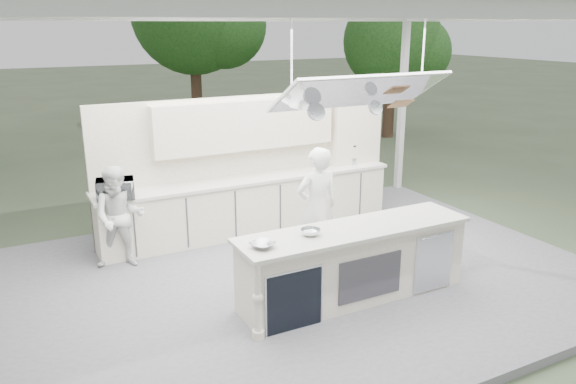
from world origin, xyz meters
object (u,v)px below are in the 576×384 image
head_chef (317,208)px  sous_chef (119,217)px  demo_island (353,263)px  back_counter (250,204)px

head_chef → sous_chef: size_ratio=1.18×
demo_island → sous_chef: (-2.40, 2.37, 0.27)m
demo_island → sous_chef: size_ratio=2.09×
demo_island → back_counter: bearing=93.6°
back_counter → demo_island: bearing=-86.4°
back_counter → head_chef: 1.79m
back_counter → sous_chef: 2.28m
head_chef → sous_chef: (-2.50, 1.27, -0.13)m
demo_island → back_counter: size_ratio=0.61×
head_chef → back_counter: bearing=-79.2°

